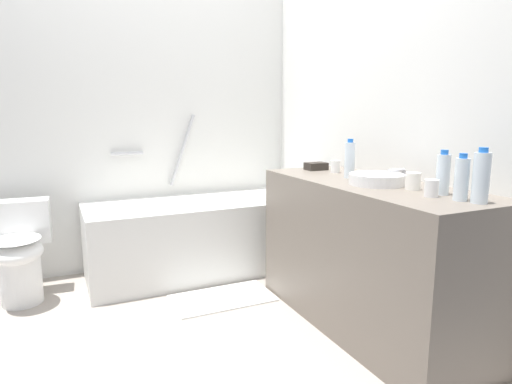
{
  "coord_description": "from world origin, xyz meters",
  "views": [
    {
      "loc": [
        -0.58,
        -2.39,
        1.24
      ],
      "look_at": [
        0.54,
        0.04,
        0.75
      ],
      "focal_mm": 31.01,
      "sensor_mm": 36.0,
      "label": 1
    }
  ],
  "objects_px": {
    "bathtub": "(198,234)",
    "water_bottle_0": "(350,160)",
    "drinking_glass_2": "(432,188)",
    "drinking_glass_0": "(413,181)",
    "sink_basin": "(377,179)",
    "sink_faucet": "(402,176)",
    "water_bottle_1": "(443,174)",
    "amenity_basket": "(316,166)",
    "toilet": "(19,251)",
    "bath_mat": "(222,298)",
    "water_bottle_3": "(481,177)",
    "water_bottle_2": "(462,179)",
    "drinking_glass_1": "(335,167)"
  },
  "relations": [
    {
      "from": "amenity_basket",
      "to": "bath_mat",
      "type": "bearing_deg",
      "value": 172.2
    },
    {
      "from": "drinking_glass_2",
      "to": "drinking_glass_0",
      "type": "bearing_deg",
      "value": 70.55
    },
    {
      "from": "sink_faucet",
      "to": "water_bottle_2",
      "type": "xyz_separation_m",
      "value": [
        -0.13,
        -0.51,
        0.06
      ]
    },
    {
      "from": "drinking_glass_0",
      "to": "bath_mat",
      "type": "xyz_separation_m",
      "value": [
        -0.68,
        0.96,
        -0.89
      ]
    },
    {
      "from": "water_bottle_3",
      "to": "amenity_basket",
      "type": "xyz_separation_m",
      "value": [
        -0.03,
        1.25,
        -0.09
      ]
    },
    {
      "from": "water_bottle_3",
      "to": "bath_mat",
      "type": "xyz_separation_m",
      "value": [
        -0.69,
        1.34,
        -0.96
      ]
    },
    {
      "from": "sink_faucet",
      "to": "drinking_glass_2",
      "type": "height_order",
      "value": "same"
    },
    {
      "from": "toilet",
      "to": "drinking_glass_0",
      "type": "distance_m",
      "value": 2.48
    },
    {
      "from": "bathtub",
      "to": "bath_mat",
      "type": "bearing_deg",
      "value": -91.79
    },
    {
      "from": "water_bottle_3",
      "to": "drinking_glass_2",
      "type": "bearing_deg",
      "value": 110.82
    },
    {
      "from": "water_bottle_2",
      "to": "water_bottle_0",
      "type": "bearing_deg",
      "value": 92.17
    },
    {
      "from": "water_bottle_2",
      "to": "drinking_glass_1",
      "type": "xyz_separation_m",
      "value": [
        0.03,
        1.0,
        -0.06
      ]
    },
    {
      "from": "sink_basin",
      "to": "sink_faucet",
      "type": "height_order",
      "value": "sink_faucet"
    },
    {
      "from": "water_bottle_1",
      "to": "amenity_basket",
      "type": "relative_size",
      "value": 1.53
    },
    {
      "from": "drinking_glass_0",
      "to": "bathtub",
      "type": "bearing_deg",
      "value": 113.38
    },
    {
      "from": "water_bottle_1",
      "to": "drinking_glass_2",
      "type": "distance_m",
      "value": 0.11
    },
    {
      "from": "bathtub",
      "to": "sink_basin",
      "type": "relative_size",
      "value": 5.58
    },
    {
      "from": "drinking_glass_2",
      "to": "bath_mat",
      "type": "height_order",
      "value": "drinking_glass_2"
    },
    {
      "from": "toilet",
      "to": "drinking_glass_2",
      "type": "xyz_separation_m",
      "value": [
        1.83,
        -1.69,
        0.55
      ]
    },
    {
      "from": "toilet",
      "to": "water_bottle_1",
      "type": "bearing_deg",
      "value": 52.3
    },
    {
      "from": "drinking_glass_2",
      "to": "drinking_glass_1",
      "type": "bearing_deg",
      "value": 84.86
    },
    {
      "from": "bathtub",
      "to": "bath_mat",
      "type": "height_order",
      "value": "bathtub"
    },
    {
      "from": "bathtub",
      "to": "water_bottle_0",
      "type": "xyz_separation_m",
      "value": [
        0.62,
        -1.07,
        0.66
      ]
    },
    {
      "from": "water_bottle_0",
      "to": "sink_basin",
      "type": "bearing_deg",
      "value": -93.22
    },
    {
      "from": "water_bottle_1",
      "to": "amenity_basket",
      "type": "xyz_separation_m",
      "value": [
        -0.05,
        1.04,
        -0.07
      ]
    },
    {
      "from": "water_bottle_0",
      "to": "drinking_glass_0",
      "type": "height_order",
      "value": "water_bottle_0"
    },
    {
      "from": "bath_mat",
      "to": "drinking_glass_0",
      "type": "bearing_deg",
      "value": -54.67
    },
    {
      "from": "water_bottle_3",
      "to": "drinking_glass_2",
      "type": "relative_size",
      "value": 2.98
    },
    {
      "from": "drinking_glass_0",
      "to": "amenity_basket",
      "type": "height_order",
      "value": "drinking_glass_0"
    },
    {
      "from": "water_bottle_3",
      "to": "water_bottle_1",
      "type": "bearing_deg",
      "value": 86.66
    },
    {
      "from": "drinking_glass_0",
      "to": "toilet",
      "type": "bearing_deg",
      "value": 141.55
    },
    {
      "from": "bathtub",
      "to": "water_bottle_3",
      "type": "height_order",
      "value": "bathtub"
    },
    {
      "from": "drinking_glass_0",
      "to": "bath_mat",
      "type": "distance_m",
      "value": 1.48
    },
    {
      "from": "water_bottle_1",
      "to": "drinking_glass_2",
      "type": "relative_size",
      "value": 2.64
    },
    {
      "from": "sink_basin",
      "to": "water_bottle_0",
      "type": "distance_m",
      "value": 0.28
    },
    {
      "from": "toilet",
      "to": "water_bottle_2",
      "type": "height_order",
      "value": "water_bottle_2"
    },
    {
      "from": "drinking_glass_0",
      "to": "water_bottle_3",
      "type": "bearing_deg",
      "value": -88.5
    },
    {
      "from": "drinking_glass_0",
      "to": "amenity_basket",
      "type": "relative_size",
      "value": 0.62
    },
    {
      "from": "water_bottle_1",
      "to": "drinking_glass_1",
      "type": "xyz_separation_m",
      "value": [
        -0.01,
        0.86,
        -0.06
      ]
    },
    {
      "from": "sink_faucet",
      "to": "drinking_glass_0",
      "type": "relative_size",
      "value": 1.75
    },
    {
      "from": "toilet",
      "to": "sink_faucet",
      "type": "distance_m",
      "value": 2.46
    },
    {
      "from": "drinking_glass_2",
      "to": "amenity_basket",
      "type": "bearing_deg",
      "value": 87.72
    },
    {
      "from": "water_bottle_3",
      "to": "drinking_glass_0",
      "type": "distance_m",
      "value": 0.39
    },
    {
      "from": "sink_basin",
      "to": "water_bottle_1",
      "type": "relative_size",
      "value": 1.4
    },
    {
      "from": "bathtub",
      "to": "drinking_glass_0",
      "type": "relative_size",
      "value": 19.16
    },
    {
      "from": "bathtub",
      "to": "drinking_glass_1",
      "type": "height_order",
      "value": "bathtub"
    },
    {
      "from": "bathtub",
      "to": "amenity_basket",
      "type": "relative_size",
      "value": 11.9
    },
    {
      "from": "toilet",
      "to": "amenity_basket",
      "type": "bearing_deg",
      "value": 74.64
    },
    {
      "from": "water_bottle_3",
      "to": "toilet",
      "type": "bearing_deg",
      "value": 135.32
    },
    {
      "from": "toilet",
      "to": "amenity_basket",
      "type": "height_order",
      "value": "amenity_basket"
    }
  ]
}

